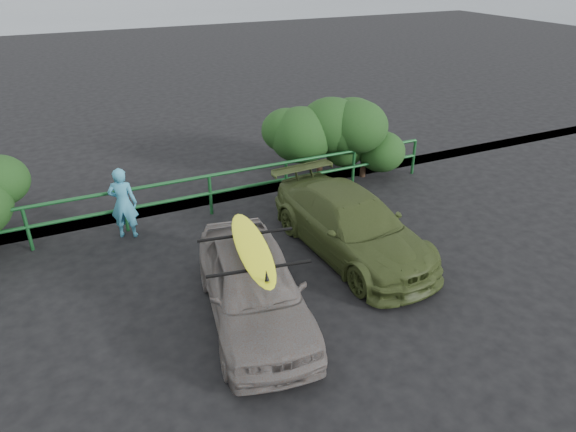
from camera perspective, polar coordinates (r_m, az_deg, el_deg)
name	(u,v)px	position (r m, az deg, el deg)	size (l,w,h in m)	color
ground	(248,356)	(8.44, -4.51, -15.26)	(80.00, 80.00, 0.00)	black
ocean	(50,9)	(66.15, -24.90, 20.13)	(200.00, 200.00, 0.00)	slate
guardrail	(169,202)	(12.22, -13.09, 1.51)	(14.00, 0.08, 1.04)	#154A21
shrub_right	(345,146)	(14.20, 6.31, 7.72)	(3.20, 2.40, 1.93)	#1C4017
sedan	(254,286)	(8.77, -3.84, -7.77)	(1.58, 3.92, 1.34)	#645D59
olive_vehicle	(351,225)	(10.75, 7.07, -0.96)	(1.79, 4.42, 1.28)	#39471F
man	(123,203)	(11.74, -17.84, 1.36)	(0.60, 0.39, 1.64)	teal
roof_rack	(252,251)	(8.39, -3.99, -3.87)	(1.66, 1.16, 0.06)	black
surfboard	(252,247)	(8.35, -4.00, -3.50)	(0.51, 2.47, 0.07)	#F1FF1A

